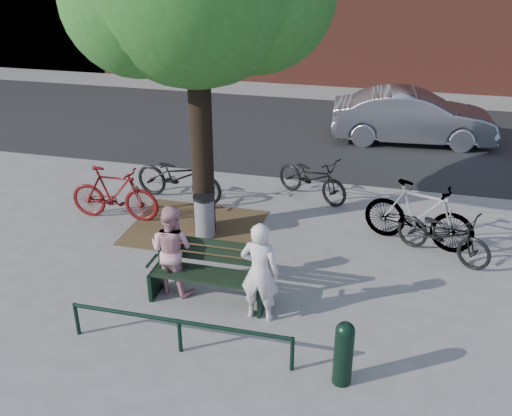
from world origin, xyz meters
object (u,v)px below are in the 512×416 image
(person_right, at_px, (172,249))
(bollard, at_px, (344,351))
(parked_car, at_px, (413,117))
(litter_bin, at_px, (205,216))
(park_bench, at_px, (210,271))
(person_left, at_px, (260,272))
(bicycle_c, at_px, (312,177))

(person_right, relative_size, bollard, 1.62)
(parked_car, bearing_deg, litter_bin, 145.65)
(bollard, distance_m, parked_car, 9.60)
(park_bench, relative_size, litter_bin, 2.15)
(person_left, bearing_deg, park_bench, -16.33)
(person_right, bearing_deg, bollard, 163.87)
(bollard, bearing_deg, parked_car, 85.35)
(person_right, height_order, bollard, person_right)
(park_bench, height_order, person_left, person_left)
(person_right, bearing_deg, park_bench, -175.59)
(litter_bin, bearing_deg, bicycle_c, 53.14)
(park_bench, height_order, bicycle_c, park_bench)
(person_right, height_order, litter_bin, person_right)
(person_right, distance_m, bollard, 3.10)
(bollard, xyz_separation_m, bicycle_c, (-1.22, 5.35, -0.01))
(person_left, height_order, litter_bin, person_left)
(bicycle_c, relative_size, parked_car, 0.42)
(park_bench, bearing_deg, litter_bin, 110.91)
(parked_car, bearing_deg, bicycle_c, 149.86)
(park_bench, relative_size, person_right, 1.21)
(park_bench, xyz_separation_m, bicycle_c, (0.92, 4.01, -0.02))
(park_bench, relative_size, bollard, 1.96)
(park_bench, height_order, bollard, park_bench)
(bollard, relative_size, parked_car, 0.21)
(litter_bin, distance_m, bicycle_c, 2.70)
(bollard, height_order, bicycle_c, bicycle_c)
(bollard, relative_size, bicycle_c, 0.51)
(park_bench, distance_m, person_right, 0.67)
(person_right, distance_m, parked_car, 8.88)
(person_left, relative_size, litter_bin, 1.88)
(bollard, xyz_separation_m, litter_bin, (-2.84, 3.19, -0.07))
(park_bench, height_order, person_right, person_right)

